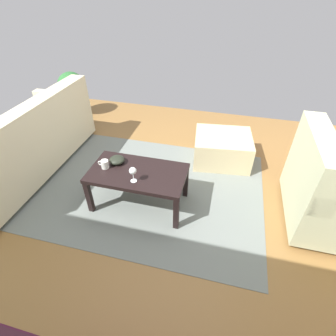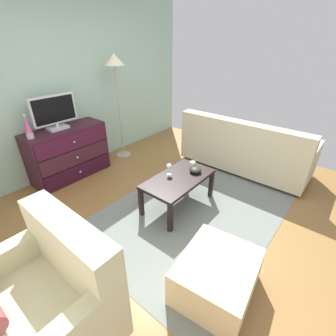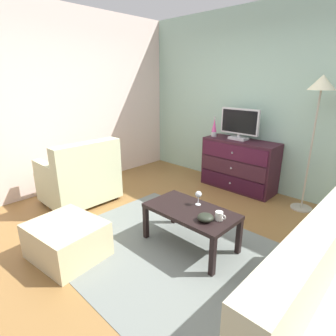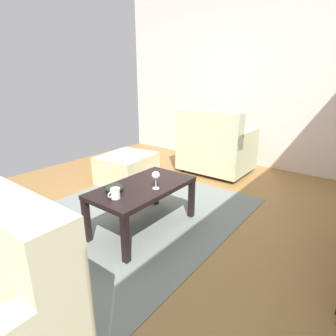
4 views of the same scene
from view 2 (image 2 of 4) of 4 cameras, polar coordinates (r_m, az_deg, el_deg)
ground_plane at (r=3.13m, az=0.78°, el=-11.21°), size 5.28×4.79×0.05m
wall_accent_rear at (r=4.14m, az=-24.37°, el=18.16°), size 5.28×0.12×2.78m
area_rug at (r=3.15m, az=6.00°, el=-10.42°), size 2.60×1.90×0.01m
dresser at (r=4.03m, az=-22.68°, el=3.34°), size 1.17×0.49×0.81m
tv at (r=3.81m, az=-25.59°, el=12.02°), size 0.64×0.18×0.49m
lava_lamp at (r=3.63m, az=-30.56°, el=8.26°), size 0.09×0.09×0.33m
coffee_table at (r=3.04m, az=2.50°, el=-3.18°), size 0.96×0.53×0.43m
wine_glass at (r=3.02m, az=0.25°, el=0.35°), size 0.07×0.07×0.16m
mug at (r=3.25m, az=5.90°, el=0.83°), size 0.11×0.08×0.08m
bowl_decorative at (r=3.14m, az=6.61°, el=-0.43°), size 0.16×0.16×0.07m
couch_large at (r=4.17m, az=17.71°, el=4.16°), size 0.85×2.06×0.89m
armchair at (r=2.08m, az=-26.95°, el=-26.46°), size 0.80×0.95×0.93m
ottoman at (r=2.28m, az=11.55°, el=-24.08°), size 0.77×0.68×0.37m
standing_lamp at (r=4.24m, az=-12.56°, el=21.93°), size 0.32×0.32×1.78m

